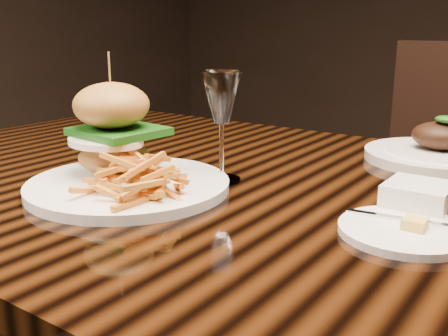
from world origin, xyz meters
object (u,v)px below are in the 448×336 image
Objects in this scene: burger_plate at (124,156)px; wine_glass at (222,101)px; far_dish at (438,152)px; dining_table at (284,235)px.

wine_glass is (0.10, 0.12, 0.08)m from burger_plate.
far_dish is at bearing 70.15° from burger_plate.
wine_glass is at bearing 68.41° from burger_plate.
dining_table is at bearing 11.57° from wine_glass.
burger_plate is (-0.20, -0.14, 0.13)m from dining_table.
burger_plate is at bearing -129.36° from wine_glass.
dining_table is 0.23m from wine_glass.
burger_plate is 0.58m from far_dish.
wine_glass is 0.66× the size of far_dish.
burger_plate reaches higher than dining_table.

